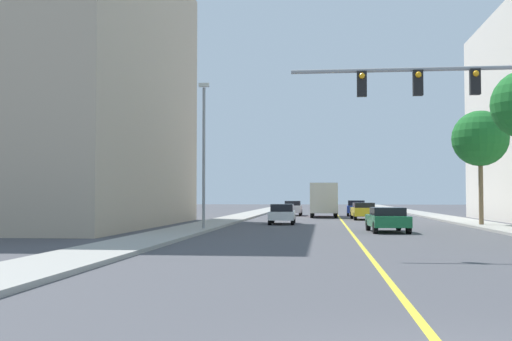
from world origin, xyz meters
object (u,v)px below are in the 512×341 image
car_white (282,214)px  street_lamp (204,148)px  traffic_signal_mast (504,102)px  car_blue (356,208)px  delivery_truck (324,199)px  car_silver (293,208)px  car_yellow (363,211)px  car_green (387,219)px  palm_far (480,139)px

car_white → street_lamp: bearing=-113.2°
street_lamp → traffic_signal_mast: bearing=-46.4°
car_blue → delivery_truck: delivery_truck is taller
car_silver → car_yellow: size_ratio=0.96×
traffic_signal_mast → car_white: 24.19m
car_white → delivery_truck: delivery_truck is taller
street_lamp → car_yellow: (9.83, 17.87, -3.85)m
car_silver → car_yellow: (6.23, -9.91, -0.02)m
car_silver → car_green: bearing=-77.2°
car_blue → car_yellow: size_ratio=1.00×
car_yellow → car_white: (-6.09, -8.68, -0.02)m
delivery_truck → car_blue: bearing=54.7°
street_lamp → car_blue: 29.68m
car_silver → delivery_truck: 5.45m
traffic_signal_mast → car_white: (-8.65, 22.19, -4.24)m
palm_far → car_white: size_ratio=1.63×
car_blue → car_yellow: (0.05, -9.89, -0.02)m
car_green → palm_far: bearing=42.6°
car_green → car_white: bearing=121.5°
car_yellow → car_white: size_ratio=1.04×
street_lamp → car_white: size_ratio=1.83×
car_white → delivery_truck: (2.89, 14.15, 0.92)m
traffic_signal_mast → car_silver: (-8.79, 40.78, -4.20)m
traffic_signal_mast → car_silver: size_ratio=2.41×
palm_far → delivery_truck: (-9.79, 16.78, -3.89)m
car_green → delivery_truck: size_ratio=0.58×
car_white → car_green: (6.22, -9.15, -0.02)m
palm_far → car_silver: palm_far is taller
street_lamp → delivery_truck: 24.44m
car_silver → delivery_truck: bearing=-55.8°
traffic_signal_mast → delivery_truck: size_ratio=1.44×
street_lamp → palm_far: 17.71m
car_blue → car_green: (0.18, -27.72, -0.06)m
traffic_signal_mast → car_blue: (-2.61, 40.76, -4.19)m
car_yellow → car_silver: bearing=120.0°
car_blue → car_silver: size_ratio=1.05×
car_green → car_blue: bearing=87.7°
traffic_signal_mast → car_yellow: 31.27m
street_lamp → car_green: size_ratio=1.89×
car_yellow → car_green: size_ratio=1.08×
street_lamp → car_green: street_lamp is taller
car_yellow → car_green: bearing=-91.7°
car_blue → street_lamp: bearing=-107.4°
car_blue → car_silver: (-6.18, 0.02, -0.00)m
traffic_signal_mast → palm_far: bearing=78.3°
street_lamp → delivery_truck: size_ratio=1.10×
traffic_signal_mast → car_green: 13.93m
car_silver → car_yellow: car_silver is taller
palm_far → car_blue: 22.73m
street_lamp → palm_far: street_lamp is taller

